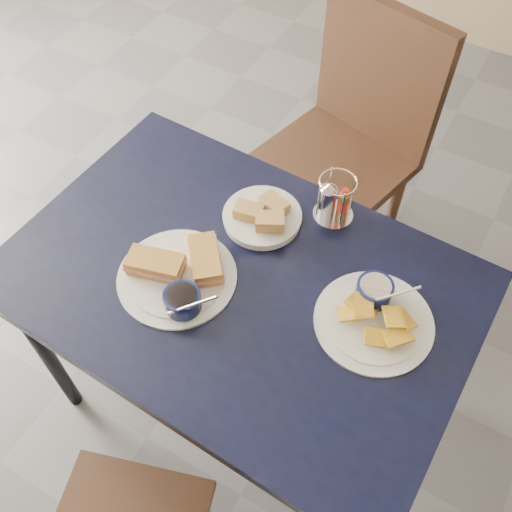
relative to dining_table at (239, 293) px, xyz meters
The scene contains 7 objects.
ground 0.71m from the dining_table, behind, with size 6.00×6.00×0.00m, color #4D4D52.
dining_table is the anchor object (origin of this frame).
chair_far 0.85m from the dining_table, 94.00° to the left, with size 0.57×0.56×1.01m.
sandwich_plate 0.17m from the dining_table, 148.69° to the right, with size 0.32×0.30×0.12m.
plantain_plate 0.36m from the dining_table, 12.15° to the left, with size 0.29×0.29×0.12m.
bread_basket 0.22m from the dining_table, 101.25° to the left, with size 0.21×0.21×0.07m.
condiment_caddy 0.35m from the dining_table, 70.24° to the left, with size 0.11×0.11×0.14m.
Camera 1 is at (0.65, -0.69, 1.95)m, focal length 40.00 mm.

